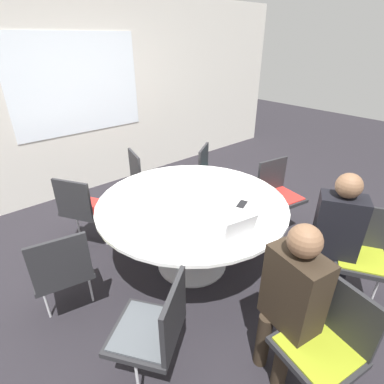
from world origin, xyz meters
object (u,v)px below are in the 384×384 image
object	(u,v)px
person_1	(337,230)
chair_1	(362,249)
laptop	(235,232)
handbag	(185,193)
chair_5	(83,205)
person_0	(292,294)
chair_7	(155,327)
chair_0	(327,339)
cell_phone	(242,204)
chair_4	(145,177)
chair_2	(278,190)
chair_3	(213,173)
chair_6	(62,267)

from	to	relation	value
person_1	chair_1	bearing A→B (deg)	-160.92
chair_1	laptop	world-z (taller)	laptop
handbag	chair_5	bearing A→B (deg)	-177.46
chair_1	person_0	xyz separation A→B (m)	(-1.09, 0.02, 0.19)
chair_7	person_0	distance (m)	0.88
chair_0	cell_phone	size ratio (longest dim) A/B	5.57
chair_0	chair_7	xyz separation A→B (m)	(-0.73, 0.75, 0.00)
laptop	chair_4	bearing A→B (deg)	-90.07
chair_7	handbag	size ratio (longest dim) A/B	2.42
person_0	chair_0	bearing A→B (deg)	-160.92
chair_2	chair_3	xyz separation A→B (m)	(-0.22, 0.87, 0.00)
person_0	handbag	xyz separation A→B (m)	(1.05, 2.32, -0.58)
chair_5	laptop	distance (m)	1.77
chair_1	person_1	bearing A→B (deg)	19.08
person_0	chair_2	bearing A→B (deg)	-42.27
chair_2	laptop	size ratio (longest dim) A/B	2.66
cell_phone	person_1	bearing A→B (deg)	-66.98
chair_6	chair_7	size ratio (longest dim) A/B	1.00
chair_4	laptop	world-z (taller)	laptop
chair_0	chair_4	size ratio (longest dim) A/B	1.00
chair_4	chair_7	distance (m)	2.28
chair_3	chair_7	bearing A→B (deg)	4.22
chair_6	handbag	size ratio (longest dim) A/B	2.42
chair_2	person_0	size ratio (longest dim) A/B	0.71
chair_3	chair_5	bearing A→B (deg)	-42.84
chair_2	cell_phone	world-z (taller)	chair_2
chair_2	person_1	xyz separation A→B (m)	(-0.57, -0.95, 0.19)
chair_3	laptop	world-z (taller)	laptop
chair_7	chair_6	bearing A→B (deg)	69.92
person_0	handbag	bearing A→B (deg)	-13.32
chair_4	handbag	size ratio (longest dim) A/B	2.42
chair_6	person_1	bearing A→B (deg)	-23.37
chair_0	chair_2	distance (m)	1.96
chair_7	person_1	distance (m)	1.64
chair_6	chair_2	bearing A→B (deg)	3.67
person_1	handbag	bearing A→B (deg)	-34.64
chair_0	person_0	bearing A→B (deg)	19.08
cell_phone	chair_7	bearing A→B (deg)	-162.25
chair_1	chair_4	distance (m)	2.53
person_0	person_1	world-z (taller)	same
chair_7	cell_phone	bearing A→B (deg)	-17.34
chair_6	cell_phone	distance (m)	1.62
handbag	laptop	bearing A→B (deg)	-118.02
chair_0	person_0	distance (m)	0.32
chair_4	person_1	distance (m)	2.34
chair_0	chair_1	xyz separation A→B (m)	(1.05, 0.23, 0.00)
chair_2	person_1	size ratio (longest dim) A/B	0.71
handbag	cell_phone	bearing A→B (deg)	-108.50
chair_0	chair_7	world-z (taller)	same
chair_1	cell_phone	bearing A→B (deg)	-1.40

